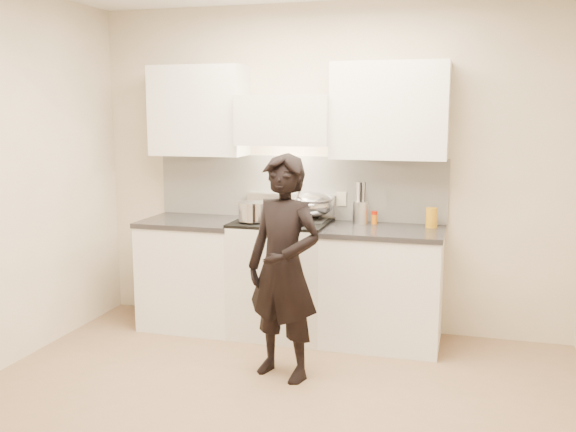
{
  "coord_description": "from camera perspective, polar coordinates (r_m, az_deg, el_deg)",
  "views": [
    {
      "loc": [
        1.15,
        -3.49,
        1.82
      ],
      "look_at": [
        -0.14,
        1.05,
        1.05
      ],
      "focal_mm": 40.0,
      "sensor_mm": 36.0,
      "label": 1
    }
  ],
  "objects": [
    {
      "name": "ground_plane",
      "position": [
        4.1,
        -2.19,
        -17.08
      ],
      "size": [
        4.0,
        4.0,
        0.0
      ],
      "primitive_type": "plane",
      "color": "#8A6B50"
    },
    {
      "name": "room_shell",
      "position": [
        4.05,
        -1.47,
        6.14
      ],
      "size": [
        4.04,
        3.54,
        2.7
      ],
      "color": "beige",
      "rests_on": "ground"
    },
    {
      "name": "stove",
      "position": [
        5.3,
        -0.54,
        -5.43
      ],
      "size": [
        0.76,
        0.65,
        0.96
      ],
      "color": "silver",
      "rests_on": "ground"
    },
    {
      "name": "counter_right",
      "position": [
        5.14,
        8.43,
        -6.17
      ],
      "size": [
        0.92,
        0.67,
        0.92
      ],
      "color": "white",
      "rests_on": "ground"
    },
    {
      "name": "counter_left",
      "position": [
        5.57,
        -8.3,
        -4.96
      ],
      "size": [
        0.82,
        0.67,
        0.92
      ],
      "color": "white",
      "rests_on": "ground"
    },
    {
      "name": "wok",
      "position": [
        5.27,
        1.98,
        1.05
      ],
      "size": [
        0.4,
        0.49,
        0.32
      ],
      "color": "#A6A5AC",
      "rests_on": "stove"
    },
    {
      "name": "stock_pot",
      "position": [
        5.11,
        -3.16,
        0.41
      ],
      "size": [
        0.32,
        0.24,
        0.15
      ],
      "color": "#A6A5AC",
      "rests_on": "stove"
    },
    {
      "name": "utensil_crock",
      "position": [
        5.24,
        6.46,
        0.47
      ],
      "size": [
        0.13,
        0.13,
        0.34
      ],
      "color": "silver",
      "rests_on": "counter_right"
    },
    {
      "name": "spice_jar",
      "position": [
        5.22,
        7.68,
        -0.14
      ],
      "size": [
        0.05,
        0.05,
        0.11
      ],
      "color": "#D36808",
      "rests_on": "counter_right"
    },
    {
      "name": "oil_glass",
      "position": [
        5.15,
        12.64,
        -0.13
      ],
      "size": [
        0.09,
        0.09,
        0.16
      ],
      "color": "#B87E12",
      "rests_on": "counter_right"
    },
    {
      "name": "person",
      "position": [
        4.36,
        -0.38,
        -4.62
      ],
      "size": [
        0.65,
        0.53,
        1.54
      ],
      "primitive_type": "imported",
      "rotation": [
        0.0,
        0.0,
        -0.33
      ],
      "color": "black",
      "rests_on": "ground"
    }
  ]
}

